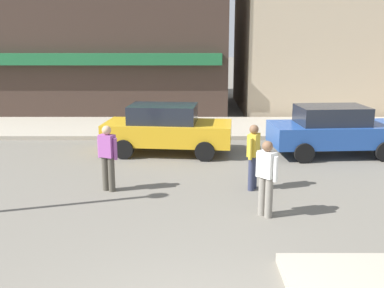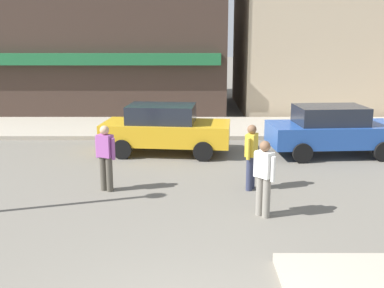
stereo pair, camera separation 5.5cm
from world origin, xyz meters
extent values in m
cube|color=#A89E8C|center=(0.00, 13.36, 0.07)|extent=(80.00, 4.00, 0.15)
cube|color=gold|center=(-0.81, 9.53, 0.67)|extent=(4.15, 2.11, 0.66)
cube|color=#1E232D|center=(-0.96, 9.55, 1.28)|extent=(2.21, 1.60, 0.56)
cylinder|color=black|center=(0.51, 10.25, 0.30)|extent=(0.62, 0.24, 0.60)
cylinder|color=black|center=(0.33, 8.56, 0.30)|extent=(0.62, 0.24, 0.60)
cylinder|color=black|center=(-1.96, 10.51, 0.30)|extent=(0.62, 0.24, 0.60)
cylinder|color=black|center=(-2.14, 8.82, 0.30)|extent=(0.62, 0.24, 0.60)
cube|color=#234C9E|center=(4.44, 9.30, 0.67)|extent=(4.11, 1.98, 0.66)
cube|color=#1E232D|center=(4.29, 9.29, 1.28)|extent=(2.17, 1.54, 0.56)
cylinder|color=black|center=(5.61, 10.24, 0.30)|extent=(0.61, 0.22, 0.60)
cylinder|color=black|center=(5.73, 8.54, 0.30)|extent=(0.61, 0.22, 0.60)
cylinder|color=black|center=(3.14, 10.06, 0.30)|extent=(0.61, 0.22, 0.60)
cylinder|color=black|center=(3.26, 8.36, 0.30)|extent=(0.61, 0.22, 0.60)
cylinder|color=gray|center=(1.41, 4.38, 0.42)|extent=(0.16, 0.16, 0.85)
cylinder|color=gray|center=(1.53, 4.24, 0.42)|extent=(0.16, 0.16, 0.85)
cube|color=white|center=(1.47, 4.31, 1.12)|extent=(0.40, 0.42, 0.54)
sphere|color=brown|center=(1.47, 4.31, 1.50)|extent=(0.22, 0.22, 0.22)
cylinder|color=white|center=(1.32, 4.49, 1.07)|extent=(0.13, 0.13, 0.52)
cylinder|color=white|center=(1.62, 4.13, 1.07)|extent=(0.13, 0.13, 0.52)
cylinder|color=#2D334C|center=(1.39, 5.92, 0.42)|extent=(0.16, 0.16, 0.85)
cylinder|color=#2D334C|center=(1.47, 6.08, 0.42)|extent=(0.16, 0.16, 0.85)
cube|color=gold|center=(1.43, 6.00, 1.12)|extent=(0.35, 0.42, 0.54)
sphere|color=brown|center=(1.43, 6.00, 1.50)|extent=(0.22, 0.22, 0.22)
cylinder|color=gold|center=(1.33, 5.80, 1.07)|extent=(0.12, 0.12, 0.52)
cylinder|color=gold|center=(1.53, 6.21, 1.07)|extent=(0.12, 0.12, 0.52)
cylinder|color=#4C473D|center=(-2.15, 5.94, 0.42)|extent=(0.16, 0.16, 0.85)
cylinder|color=#4C473D|center=(-1.98, 5.86, 0.42)|extent=(0.16, 0.16, 0.85)
cube|color=#994C99|center=(-2.07, 5.90, 1.12)|extent=(0.42, 0.36, 0.54)
sphere|color=tan|center=(-2.07, 5.90, 1.50)|extent=(0.22, 0.22, 0.22)
cylinder|color=#994C99|center=(-2.27, 6.00, 1.07)|extent=(0.12, 0.12, 0.52)
cylinder|color=#994C99|center=(-1.86, 5.80, 1.07)|extent=(0.12, 0.12, 0.52)
cube|color=#3D2D26|center=(-4.43, 20.31, 3.82)|extent=(11.94, 9.89, 7.64)
cube|color=#1E6638|center=(-4.43, 15.21, 2.70)|extent=(11.34, 0.40, 0.50)
cube|color=tan|center=(5.91, 19.30, 3.19)|extent=(6.89, 7.26, 6.38)
camera|label=1|loc=(-0.05, -4.45, 3.64)|focal=42.00mm
camera|label=2|loc=(0.00, -4.45, 3.64)|focal=42.00mm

